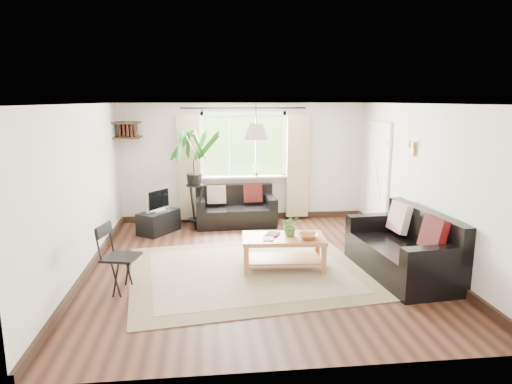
{
  "coord_description": "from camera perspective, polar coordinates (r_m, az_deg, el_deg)",
  "views": [
    {
      "loc": [
        -0.76,
        -6.5,
        2.45
      ],
      "look_at": [
        0.0,
        0.4,
        1.05
      ],
      "focal_mm": 32.0,
      "sensor_mm": 36.0,
      "label": 1
    }
  ],
  "objects": [
    {
      "name": "wall_back",
      "position": [
        9.36,
        -1.57,
        3.73
      ],
      "size": [
        5.0,
        0.02,
        2.4
      ],
      "primitive_type": "cube",
      "color": "beige",
      "rests_on": "floor"
    },
    {
      "name": "palm_stand",
      "position": [
        8.67,
        -7.7,
        1.42
      ],
      "size": [
        0.79,
        0.79,
        1.93
      ],
      "primitive_type": null,
      "rotation": [
        0.0,
        0.0,
        0.06
      ],
      "color": "black",
      "rests_on": "floor"
    },
    {
      "name": "bowl",
      "position": [
        6.64,
        6.57,
        -5.51
      ],
      "size": [
        0.33,
        0.33,
        0.07
      ],
      "primitive_type": "imported",
      "rotation": [
        0.0,
        0.0,
        -0.16
      ],
      "color": "#9D6336",
      "rests_on": "coffee_table"
    },
    {
      "name": "table_plant",
      "position": [
        6.73,
        4.37,
        -4.17
      ],
      "size": [
        0.32,
        0.29,
        0.31
      ],
      "primitive_type": "imported",
      "rotation": [
        0.0,
        0.0,
        -0.2
      ],
      "color": "#3F6C2B",
      "rests_on": "coffee_table"
    },
    {
      "name": "sofa_right",
      "position": [
        6.81,
        17.81,
        -6.34
      ],
      "size": [
        1.95,
        1.11,
        0.88
      ],
      "primitive_type": null,
      "rotation": [
        0.0,
        0.0,
        -1.47
      ],
      "color": "black",
      "rests_on": "floor"
    },
    {
      "name": "corner_shelf",
      "position": [
        9.14,
        -15.79,
        7.47
      ],
      "size": [
        0.5,
        0.5,
        0.34
      ],
      "primitive_type": null,
      "color": "black",
      "rests_on": "wall_back"
    },
    {
      "name": "wall_right",
      "position": [
        7.38,
        20.05,
        0.95
      ],
      "size": [
        0.02,
        5.5,
        2.4
      ],
      "primitive_type": "cube",
      "color": "beige",
      "rests_on": "floor"
    },
    {
      "name": "folding_chair",
      "position": [
        6.19,
        -16.5,
        -7.96
      ],
      "size": [
        0.56,
        0.56,
        0.89
      ],
      "primitive_type": null,
      "rotation": [
        0.0,
        0.0,
        1.33
      ],
      "color": "black",
      "rests_on": "floor"
    },
    {
      "name": "door",
      "position": [
        8.93,
        15.02,
        1.67
      ],
      "size": [
        0.06,
        0.96,
        2.06
      ],
      "primitive_type": "cube",
      "color": "silver",
      "rests_on": "wall_right"
    },
    {
      "name": "wall_sconce",
      "position": [
        7.54,
        18.85,
        5.39
      ],
      "size": [
        0.12,
        0.12,
        0.28
      ],
      "primitive_type": null,
      "color": "beige",
      "rests_on": "wall_right"
    },
    {
      "name": "window",
      "position": [
        9.28,
        -1.56,
        5.84
      ],
      "size": [
        2.5,
        0.16,
        2.16
      ],
      "primitive_type": null,
      "color": "white",
      "rests_on": "wall_back"
    },
    {
      "name": "sill_plant",
      "position": [
        9.29,
        0.04,
        2.83
      ],
      "size": [
        0.14,
        0.1,
        0.27
      ],
      "primitive_type": "imported",
      "color": "#2D6023",
      "rests_on": "window"
    },
    {
      "name": "wall_left",
      "position": [
        6.84,
        -20.9,
        0.12
      ],
      "size": [
        0.02,
        5.5,
        2.4
      ],
      "primitive_type": "cube",
      "color": "beige",
      "rests_on": "floor"
    },
    {
      "name": "book_a",
      "position": [
        6.59,
        0.9,
        -5.83
      ],
      "size": [
        0.17,
        0.22,
        0.02
      ],
      "primitive_type": "imported",
      "rotation": [
        0.0,
        0.0,
        -0.11
      ],
      "color": "silver",
      "rests_on": "coffee_table"
    },
    {
      "name": "book_b",
      "position": [
        6.82,
        1.35,
        -5.2
      ],
      "size": [
        0.26,
        0.29,
        0.02
      ],
      "primitive_type": "imported",
      "rotation": [
        0.0,
        0.0,
        -0.43
      ],
      "color": "brown",
      "rests_on": "coffee_table"
    },
    {
      "name": "tv",
      "position": [
        8.66,
        -12.18,
        -0.89
      ],
      "size": [
        0.51,
        0.6,
        0.46
      ],
      "primitive_type": null,
      "rotation": [
        0.0,
        0.0,
        0.95
      ],
      "color": "#A5A5AA",
      "rests_on": "tv_stand"
    },
    {
      "name": "coffee_table",
      "position": [
        6.79,
        3.44,
        -7.57
      ],
      "size": [
        1.24,
        0.74,
        0.49
      ],
      "primitive_type": null,
      "rotation": [
        0.0,
        0.0,
        -0.08
      ],
      "color": "#975531",
      "rests_on": "floor"
    },
    {
      "name": "tv_stand",
      "position": [
        8.76,
        -12.06,
        -3.68
      ],
      "size": [
        0.8,
        0.88,
        0.42
      ],
      "primitive_type": "cube",
      "rotation": [
        0.0,
        0.0,
        0.95
      ],
      "color": "black",
      "rests_on": "floor"
    },
    {
      "name": "sofa_back",
      "position": [
        9.06,
        -2.55,
        -1.9
      ],
      "size": [
        1.59,
        0.84,
        0.73
      ],
      "primitive_type": null,
      "rotation": [
        0.0,
        0.0,
        0.04
      ],
      "color": "black",
      "rests_on": "floor"
    },
    {
      "name": "floor",
      "position": [
        6.99,
        0.36,
        -9.12
      ],
      "size": [
        5.5,
        5.5,
        0.0
      ],
      "primitive_type": "plane",
      "color": "black",
      "rests_on": "ground"
    },
    {
      "name": "wall_front",
      "position": [
        4.02,
        4.92,
        -6.73
      ],
      "size": [
        5.0,
        0.02,
        2.4
      ],
      "primitive_type": "cube",
      "color": "beige",
      "rests_on": "floor"
    },
    {
      "name": "rug",
      "position": [
        6.73,
        -0.89,
        -9.84
      ],
      "size": [
        3.7,
        3.29,
        0.02
      ],
      "primitive_type": "cube",
      "rotation": [
        0.0,
        0.0,
        0.13
      ],
      "color": "beige",
      "rests_on": "floor"
    },
    {
      "name": "pendant_lamp",
      "position": [
        6.95,
        -0.0,
        8.11
      ],
      "size": [
        0.36,
        0.36,
        0.54
      ],
      "primitive_type": null,
      "color": "beige",
      "rests_on": "ceiling"
    },
    {
      "name": "ceiling",
      "position": [
        6.54,
        0.39,
        10.97
      ],
      "size": [
        5.5,
        5.5,
        0.0
      ],
      "primitive_type": "plane",
      "rotation": [
        3.14,
        0.0,
        0.0
      ],
      "color": "white",
      "rests_on": "floor"
    }
  ]
}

